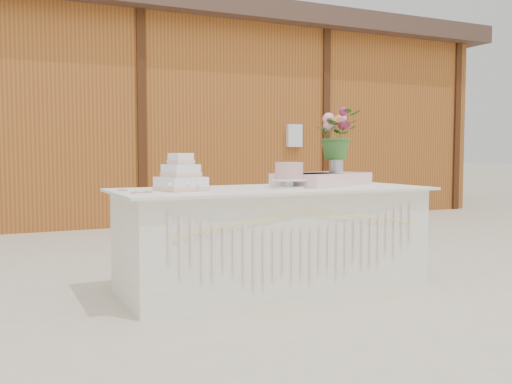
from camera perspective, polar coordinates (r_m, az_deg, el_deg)
ground at (r=4.45m, az=1.68°, el=-9.53°), size 80.00×80.00×0.00m
barn at (r=10.06m, az=-14.23°, el=7.50°), size 12.60×4.60×3.30m
cake_table at (r=4.37m, az=1.72°, el=-4.61°), size 2.40×1.00×0.77m
wedding_cake at (r=4.05m, az=-7.52°, el=1.40°), size 0.36×0.36×0.27m
pink_cake_stand at (r=4.30m, az=3.32°, el=1.84°), size 0.27×0.27×0.20m
satin_runner at (r=4.69m, az=6.62°, el=1.28°), size 0.93×0.75×0.10m
flower_vase at (r=4.79m, az=8.01°, el=2.88°), size 0.12×0.12×0.16m
bouquet at (r=4.80m, az=8.04°, el=6.29°), size 0.41×0.37×0.41m
loose_flowers at (r=4.00m, az=-11.79°, el=0.16°), size 0.16×0.34×0.02m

